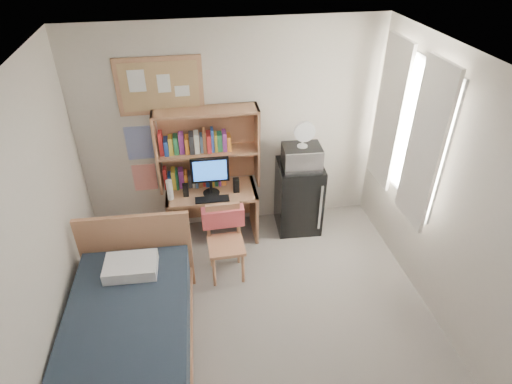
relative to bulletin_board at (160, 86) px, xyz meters
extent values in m
cube|color=gray|center=(0.78, -2.08, -1.93)|extent=(3.60, 4.20, 0.02)
cube|color=white|center=(0.78, -2.08, 0.68)|extent=(3.60, 4.20, 0.02)
cube|color=beige|center=(0.78, 0.02, -0.62)|extent=(3.60, 0.04, 2.60)
cube|color=beige|center=(-1.02, -2.08, -0.62)|extent=(0.04, 4.20, 2.60)
cube|color=beige|center=(2.58, -2.08, -0.62)|extent=(0.04, 4.20, 2.60)
cube|color=white|center=(2.53, -0.88, -0.32)|extent=(0.10, 1.40, 1.70)
cube|color=white|center=(2.50, -1.28, -0.32)|extent=(0.04, 0.55, 1.70)
cube|color=white|center=(2.50, -0.48, -0.32)|extent=(0.04, 0.55, 1.70)
cube|color=tan|center=(0.00, 0.00, 0.00)|extent=(0.94, 0.03, 0.64)
cube|color=#2841A2|center=(-0.32, 0.01, -0.67)|extent=(0.30, 0.01, 0.42)
cube|color=#F23B2A|center=(-0.32, 0.01, -1.14)|extent=(0.28, 0.01, 0.36)
cube|color=#AE7A55|center=(0.46, -0.28, -1.58)|extent=(1.10, 0.57, 0.68)
cube|color=tan|center=(0.55, -1.02, -1.49)|extent=(0.44, 0.44, 0.87)
cube|color=black|center=(1.57, -0.28, -1.46)|extent=(0.58, 0.58, 0.92)
cube|color=#19222E|center=(-0.45, -2.20, -1.62)|extent=(1.21, 2.25, 0.61)
cube|color=#AE7A55|center=(0.47, -0.13, -0.75)|extent=(1.21, 0.33, 0.98)
cube|color=black|center=(0.46, -0.34, -1.00)|extent=(0.45, 0.05, 0.47)
cube|color=black|center=(0.46, -0.48, -1.23)|extent=(0.40, 0.14, 0.02)
cube|color=black|center=(0.16, -0.34, -1.16)|extent=(0.07, 0.07, 0.16)
cube|color=black|center=(0.76, -0.35, -1.15)|extent=(0.07, 0.07, 0.18)
cylinder|color=white|center=(-0.02, -0.37, -1.11)|extent=(0.08, 0.08, 0.25)
cube|color=#EA595E|center=(0.55, -0.82, -1.25)|extent=(0.47, 0.15, 0.22)
cube|color=silver|center=(1.57, -0.30, -0.87)|extent=(0.47, 0.37, 0.26)
cylinder|color=white|center=(1.57, -0.30, -0.58)|extent=(0.26, 0.26, 0.31)
cube|color=white|center=(-0.41, -1.45, -1.25)|extent=(0.51, 0.37, 0.12)
camera|label=1|loc=(0.24, -4.63, 1.61)|focal=30.00mm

